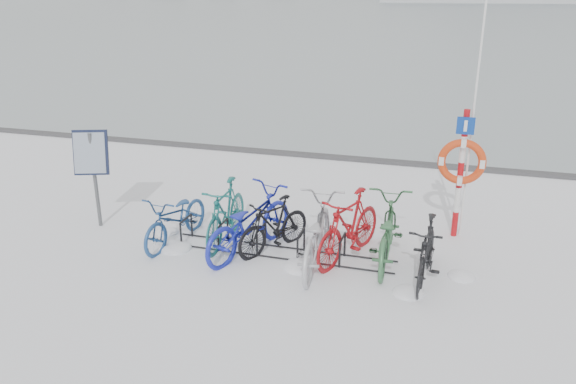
# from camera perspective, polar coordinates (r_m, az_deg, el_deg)

# --- Properties ---
(ground) EXTENTS (900.00, 900.00, 0.00)m
(ground) POSITION_cam_1_polar(r_m,az_deg,el_deg) (9.85, -0.72, -6.25)
(ground) COLOR white
(ground) RESTS_ON ground
(ice_sheet) EXTENTS (400.00, 298.00, 0.02)m
(ice_sheet) POSITION_cam_1_polar(r_m,az_deg,el_deg) (163.51, 16.35, 17.74)
(ice_sheet) COLOR #98A6AC
(ice_sheet) RESTS_ON ground
(quay_edge) EXTENTS (400.00, 0.25, 0.10)m
(quay_edge) POSITION_cam_1_polar(r_m,az_deg,el_deg) (15.20, 5.86, 3.44)
(quay_edge) COLOR #3F3F42
(quay_edge) RESTS_ON ground
(bike_rack) EXTENTS (4.00, 0.48, 0.46)m
(bike_rack) POSITION_cam_1_polar(r_m,az_deg,el_deg) (9.77, -0.73, -5.30)
(bike_rack) COLOR black
(bike_rack) RESTS_ON ground
(info_board) EXTENTS (0.68, 0.43, 1.90)m
(info_board) POSITION_cam_1_polar(r_m,az_deg,el_deg) (11.10, -19.33, 3.25)
(info_board) COLOR #595B5E
(info_board) RESTS_ON ground
(lifebuoy_station) EXTENTS (0.84, 0.23, 4.34)m
(lifebuoy_station) POSITION_cam_1_polar(r_m,az_deg,el_deg) (10.43, 17.26, 2.94)
(lifebuoy_station) COLOR #AD0D13
(lifebuoy_station) RESTS_ON ground
(bike_0) EXTENTS (0.88, 1.94, 0.98)m
(bike_0) POSITION_cam_1_polar(r_m,az_deg,el_deg) (10.31, -11.28, -2.42)
(bike_0) COLOR navy
(bike_0) RESTS_ON ground
(bike_1) EXTENTS (0.60, 1.93, 1.15)m
(bike_1) POSITION_cam_1_polar(r_m,az_deg,el_deg) (10.18, -6.34, -1.93)
(bike_1) COLOR #196664
(bike_1) RESTS_ON ground
(bike_2) EXTENTS (1.46, 2.35, 1.17)m
(bike_2) POSITION_cam_1_polar(r_m,az_deg,el_deg) (9.72, -3.97, -2.89)
(bike_2) COLOR #1C26AE
(bike_2) RESTS_ON ground
(bike_3) EXTENTS (1.20, 1.66, 0.99)m
(bike_3) POSITION_cam_1_polar(r_m,az_deg,el_deg) (9.80, -1.45, -3.23)
(bike_3) COLOR black
(bike_3) RESTS_ON ground
(bike_4) EXTENTS (0.92, 2.26, 1.16)m
(bike_4) POSITION_cam_1_polar(r_m,az_deg,el_deg) (9.27, 2.86, -4.09)
(bike_4) COLOR #AEAFB6
(bike_4) RESTS_ON ground
(bike_5) EXTENTS (1.20, 2.06, 1.20)m
(bike_5) POSITION_cam_1_polar(r_m,az_deg,el_deg) (9.54, 6.23, -3.33)
(bike_5) COLOR #A61118
(bike_5) RESTS_ON ground
(bike_6) EXTENTS (0.83, 2.16, 1.12)m
(bike_6) POSITION_cam_1_polar(r_m,az_deg,el_deg) (9.54, 9.96, -3.76)
(bike_6) COLOR #366D42
(bike_6) RESTS_ON ground
(bike_7) EXTENTS (0.62, 1.77, 1.04)m
(bike_7) POSITION_cam_1_polar(r_m,az_deg,el_deg) (9.05, 13.92, -5.72)
(bike_7) COLOR black
(bike_7) RESTS_ON ground
(snow_drifts) EXTENTS (5.78, 1.97, 0.21)m
(snow_drifts) POSITION_cam_1_polar(r_m,az_deg,el_deg) (9.67, -0.89, -6.79)
(snow_drifts) COLOR white
(snow_drifts) RESTS_ON ground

